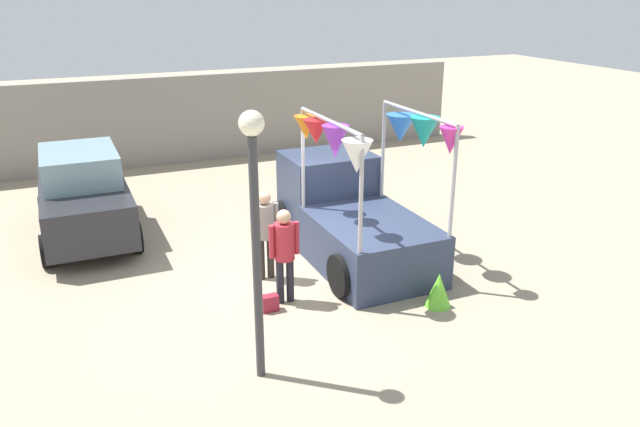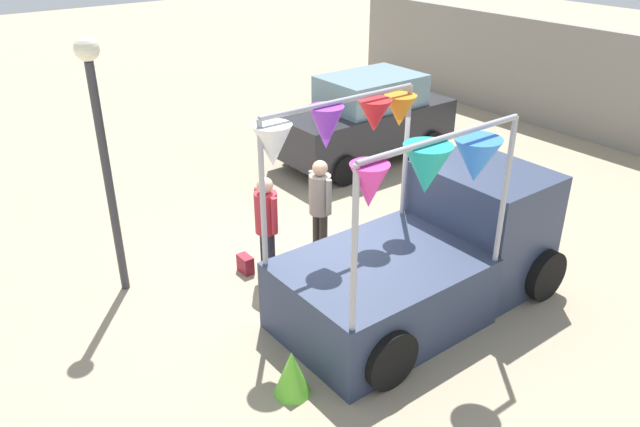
# 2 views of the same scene
# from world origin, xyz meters

# --- Properties ---
(ground_plane) EXTENTS (60.00, 60.00, 0.00)m
(ground_plane) POSITION_xyz_m (0.00, 0.00, 0.00)
(ground_plane) COLOR gray
(vendor_truck) EXTENTS (2.44, 4.07, 2.98)m
(vendor_truck) POSITION_xyz_m (1.45, 0.77, 0.89)
(vendor_truck) COLOR #2D3851
(vendor_truck) RESTS_ON ground
(parked_car) EXTENTS (1.88, 4.00, 1.88)m
(parked_car) POSITION_xyz_m (-3.32, 3.69, 0.94)
(parked_car) COLOR #26262B
(parked_car) RESTS_ON ground
(person_customer) EXTENTS (0.53, 0.34, 1.67)m
(person_customer) POSITION_xyz_m (-0.46, -0.76, 1.01)
(person_customer) COLOR black
(person_customer) RESTS_ON ground
(person_vendor) EXTENTS (0.53, 0.34, 1.69)m
(person_vendor) POSITION_xyz_m (-0.47, 0.24, 1.02)
(person_vendor) COLOR #2D2823
(person_vendor) RESTS_ON ground
(handbag) EXTENTS (0.28, 0.16, 0.28)m
(handbag) POSITION_xyz_m (-0.81, -0.96, 0.14)
(handbag) COLOR maroon
(handbag) RESTS_ON ground
(street_lamp) EXTENTS (0.32, 0.32, 3.71)m
(street_lamp) POSITION_xyz_m (-1.52, -2.63, 2.44)
(street_lamp) COLOR #333338
(street_lamp) RESTS_ON ground
(brick_boundary_wall) EXTENTS (18.00, 0.36, 2.60)m
(brick_boundary_wall) POSITION_xyz_m (0.00, 8.94, 1.30)
(brick_boundary_wall) COLOR gray
(brick_boundary_wall) RESTS_ON ground
(folded_kite_bundle_lime) EXTENTS (0.60, 0.60, 0.60)m
(folded_kite_bundle_lime) POSITION_xyz_m (1.84, -1.93, 0.30)
(folded_kite_bundle_lime) COLOR #66CC33
(folded_kite_bundle_lime) RESTS_ON ground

